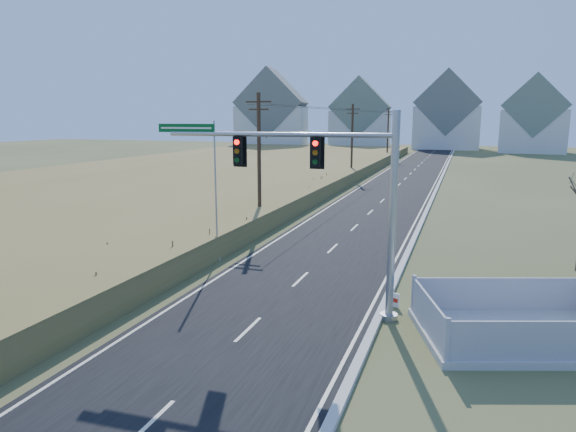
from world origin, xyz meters
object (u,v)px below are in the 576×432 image
object	(u,v)px
open_sign	(394,300)
flagpole	(216,206)
fence_enclosure	(520,331)
traffic_signal_mast	(341,194)

from	to	relation	value
open_sign	flagpole	bearing A→B (deg)	179.41
open_sign	flagpole	xyz separation A→B (m)	(-9.65, 3.83, 2.57)
fence_enclosure	open_sign	world-z (taller)	fence_enclosure
traffic_signal_mast	fence_enclosure	size ratio (longest dim) A/B	1.26
traffic_signal_mast	fence_enclosure	world-z (taller)	traffic_signal_mast
traffic_signal_mast	fence_enclosure	xyz separation A→B (m)	(6.30, -0.21, -4.34)
open_sign	flagpole	distance (m)	10.70
open_sign	flagpole	world-z (taller)	flagpole
fence_enclosure	flagpole	size ratio (longest dim) A/B	1.05
fence_enclosure	open_sign	bearing A→B (deg)	140.98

